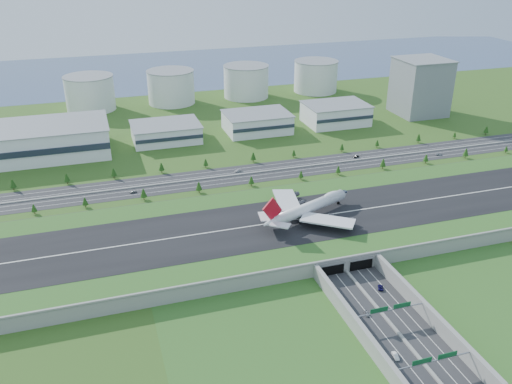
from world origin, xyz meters
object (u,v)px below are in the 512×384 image
object	(u,v)px
car_7	(238,171)
office_tower	(420,87)
car_1	(396,356)
car_6	(438,154)
fuel_tank_a	(90,93)
car_2	(381,287)
car_0	(367,313)
boeing_747	(308,208)
car_5	(356,157)
car_4	(133,192)

from	to	relation	value
car_7	office_tower	bearing A→B (deg)	96.24
car_1	car_6	bearing A→B (deg)	60.03
car_6	fuel_tank_a	bearing A→B (deg)	61.30
car_2	car_7	xyz separation A→B (m)	(-28.26, 171.01, 0.06)
car_1	car_6	world-z (taller)	car_1
fuel_tank_a	car_1	world-z (taller)	fuel_tank_a
car_2	fuel_tank_a	bearing A→B (deg)	-46.34
car_6	car_0	bearing A→B (deg)	148.46
boeing_747	car_6	size ratio (longest dim) A/B	11.72
car_7	fuel_tank_a	bearing A→B (deg)	-171.04
boeing_747	car_7	bearing A→B (deg)	77.18
car_1	car_5	bearing A→B (deg)	75.50
car_6	car_2	bearing A→B (deg)	148.74
car_6	car_7	size ratio (longest dim) A/B	1.03
boeing_747	car_5	distance (m)	130.90
boeing_747	car_0	xyz separation A→B (m)	(-5.65, -88.07, -13.50)
fuel_tank_a	car_5	size ratio (longest dim) A/B	9.67
fuel_tank_a	car_2	bearing A→B (deg)	-71.13
car_2	car_5	bearing A→B (deg)	-88.30
car_4	office_tower	bearing A→B (deg)	-82.16
office_tower	car_5	world-z (taller)	office_tower
car_5	car_1	bearing A→B (deg)	-32.69
boeing_747	car_4	bearing A→B (deg)	116.72
car_7	car_0	bearing A→B (deg)	-13.54
office_tower	car_7	xyz separation A→B (m)	(-218.50, -93.73, -26.55)
boeing_747	car_5	world-z (taller)	boeing_747
car_0	car_6	bearing A→B (deg)	57.01
office_tower	car_0	xyz separation A→B (m)	(-207.22, -281.75, -26.63)
office_tower	car_1	world-z (taller)	office_tower
car_5	fuel_tank_a	bearing A→B (deg)	-145.75
car_1	car_2	distance (m)	50.82
fuel_tank_a	car_4	xyz separation A→B (m)	(20.18, -223.72, -16.56)
boeing_747	car_4	xyz separation A→B (m)	(-98.25, 84.96, -13.43)
car_2	car_4	world-z (taller)	car_4
office_tower	fuel_tank_a	distance (m)	340.18
car_4	car_7	distance (m)	82.69
car_2	car_7	world-z (taller)	car_7
boeing_747	car_2	world-z (taller)	boeing_747
boeing_747	car_0	world-z (taller)	boeing_747
car_1	car_6	distance (m)	257.91
car_2	car_6	world-z (taller)	car_6
boeing_747	car_1	distance (m)	119.16
fuel_tank_a	car_1	xyz separation A→B (m)	(110.63, -426.82, -16.53)
car_6	car_1	bearing A→B (deg)	152.63
car_1	car_7	world-z (taller)	car_1
fuel_tank_a	car_4	size ratio (longest dim) A/B	10.40
car_1	car_4	distance (m)	222.33
car_7	car_4	bearing A→B (deg)	-96.53
fuel_tank_a	car_7	bearing A→B (deg)	-64.07
boeing_747	car_1	bearing A→B (deg)	-116.21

